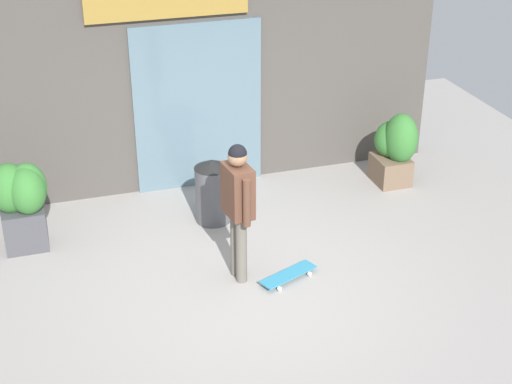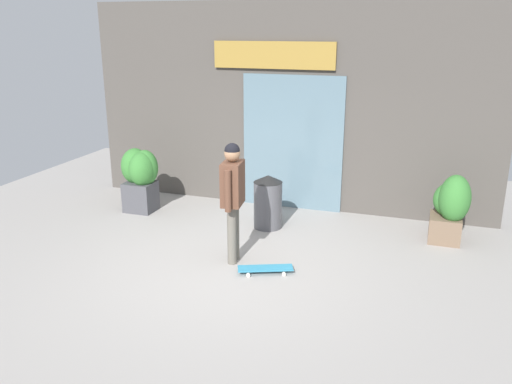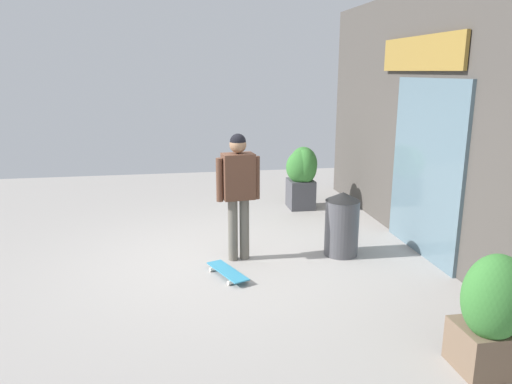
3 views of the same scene
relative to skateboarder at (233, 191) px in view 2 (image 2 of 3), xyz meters
The scene contains 7 objects.
ground_plane 1.09m from the skateboarder, 84.30° to the right, with size 12.00×12.00×0.00m, color #9E9993.
building_facade 2.80m from the skateboarder, 89.35° to the left, with size 7.44×0.31×3.64m.
skateboarder is the anchor object (origin of this frame).
skateboard 1.15m from the skateboarder, 21.71° to the right, with size 0.77×0.48×0.08m.
planter_box_left 3.44m from the skateboarder, 31.58° to the left, with size 0.57×0.70×1.08m.
planter_box_right 2.82m from the skateboarder, 147.33° to the left, with size 0.70×0.63×1.14m.
trash_bin 1.56m from the skateboarder, 87.57° to the left, with size 0.48×0.48×0.90m.
Camera 2 is at (2.50, -6.20, 3.22)m, focal length 37.17 mm.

